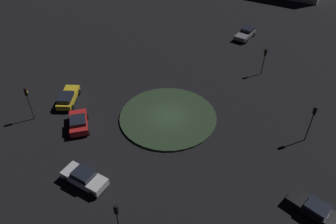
% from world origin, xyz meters
% --- Properties ---
extents(ground_plane, '(117.46, 117.46, 0.00)m').
position_xyz_m(ground_plane, '(0.00, 0.00, 0.00)').
color(ground_plane, black).
extents(roundabout_island, '(11.14, 11.14, 0.24)m').
position_xyz_m(roundabout_island, '(0.00, 0.00, 0.12)').
color(roundabout_island, '#263823').
rests_on(roundabout_island, ground_plane).
extents(car_grey, '(2.28, 4.27, 1.46)m').
position_xyz_m(car_grey, '(2.57, -23.52, 0.75)').
color(car_grey, slate).
rests_on(car_grey, ground_plane).
extents(car_black, '(4.46, 2.41, 1.30)m').
position_xyz_m(car_black, '(-17.52, 2.39, 0.70)').
color(car_black, black).
rests_on(car_black, ground_plane).
extents(car_silver, '(4.56, 2.46, 1.57)m').
position_xyz_m(car_silver, '(0.17, 12.20, 0.80)').
color(car_silver, silver).
rests_on(car_silver, ground_plane).
extents(car_yellow, '(3.97, 4.60, 1.43)m').
position_xyz_m(car_yellow, '(11.28, 5.24, 0.76)').
color(car_yellow, gold).
rests_on(car_yellow, ground_plane).
extents(car_red, '(4.16, 3.83, 1.44)m').
position_xyz_m(car_red, '(6.68, 7.45, 0.76)').
color(car_red, red).
rests_on(car_red, ground_plane).
extents(traffic_light_south, '(0.35, 0.39, 3.80)m').
position_xyz_m(traffic_light_south, '(-4.33, -15.09, 2.72)').
color(traffic_light_south, '#2D2D2D').
rests_on(traffic_light_south, ground_plane).
extents(traffic_light_southwest, '(0.39, 0.36, 4.46)m').
position_xyz_m(traffic_light_southwest, '(-13.74, -6.07, 3.16)').
color(traffic_light_southwest, '#2D2D2D').
rests_on(traffic_light_southwest, ground_plane).
extents(traffic_light_northeast, '(0.39, 0.38, 4.25)m').
position_xyz_m(traffic_light_northeast, '(11.90, 9.63, 3.02)').
color(traffic_light_northeast, '#2D2D2D').
rests_on(traffic_light_northeast, ground_plane).
extents(traffic_light_northwest, '(0.36, 0.39, 4.29)m').
position_xyz_m(traffic_light_northwest, '(-6.25, 14.09, 3.05)').
color(traffic_light_northwest, '#2D2D2D').
rests_on(traffic_light_northwest, ground_plane).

